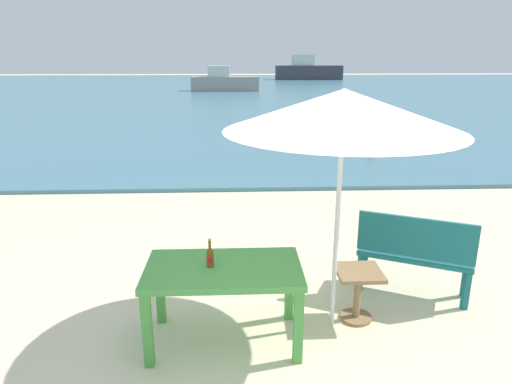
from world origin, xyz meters
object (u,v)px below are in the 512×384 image
object	(u,v)px
boat_tanker	(224,82)
swimmer_person	(372,146)
picnic_table_green	(224,278)
side_table_wood	(358,287)
boat_ferry	(308,71)
patio_umbrella	(343,110)
bench_teal_center	(414,251)
beer_bottle_amber	(210,257)

from	to	relation	value
boat_tanker	swimmer_person	bearing A→B (deg)	-78.30
picnic_table_green	side_table_wood	bearing A→B (deg)	12.82
swimmer_person	boat_ferry	bearing A→B (deg)	83.98
picnic_table_green	patio_umbrella	size ratio (longest dim) A/B	0.61
side_table_wood	boat_tanker	distance (m)	29.03
bench_teal_center	boat_tanker	distance (m)	28.66
swimmer_person	side_table_wood	bearing A→B (deg)	-107.40
patio_umbrella	side_table_wood	xyz separation A→B (m)	(0.27, 0.10, -1.76)
beer_bottle_amber	patio_umbrella	world-z (taller)	patio_umbrella
boat_ferry	boat_tanker	xyz separation A→B (m)	(-8.20, -14.68, -0.26)
bench_teal_center	boat_ferry	size ratio (longest dim) A/B	0.18
beer_bottle_amber	boat_ferry	xyz separation A→B (m)	(7.64, 43.94, 0.10)
swimmer_person	boat_tanker	distance (m)	21.72
patio_umbrella	side_table_wood	distance (m)	1.79
picnic_table_green	boat_ferry	xyz separation A→B (m)	(7.53, 43.94, 0.31)
boat_ferry	boat_tanker	distance (m)	16.81
picnic_table_green	side_table_wood	xyz separation A→B (m)	(1.32, 0.30, -0.30)
picnic_table_green	swimmer_person	distance (m)	8.84
patio_umbrella	bench_teal_center	bearing A→B (deg)	28.48
picnic_table_green	bench_teal_center	bearing A→B (deg)	19.79
patio_umbrella	swimmer_person	xyz separation A→B (m)	(2.68, 7.80, -1.88)
boat_tanker	boat_ferry	bearing A→B (deg)	60.82
swimmer_person	bench_teal_center	bearing A→B (deg)	-103.11
side_table_wood	boat_tanker	xyz separation A→B (m)	(-1.99, 28.96, 0.35)
side_table_wood	bench_teal_center	size ratio (longest dim) A/B	0.44
beer_bottle_amber	boat_ferry	distance (m)	44.60
picnic_table_green	boat_ferry	bearing A→B (deg)	80.28
beer_bottle_amber	boat_ferry	bearing A→B (deg)	80.13
beer_bottle_amber	boat_tanker	world-z (taller)	boat_tanker
swimmer_person	patio_umbrella	bearing A→B (deg)	-108.98
beer_bottle_amber	patio_umbrella	bearing A→B (deg)	9.34
side_table_wood	boat_ferry	world-z (taller)	boat_ferry
picnic_table_green	boat_tanker	bearing A→B (deg)	91.31
picnic_table_green	beer_bottle_amber	world-z (taller)	beer_bottle_amber
patio_umbrella	boat_tanker	world-z (taller)	patio_umbrella
patio_umbrella	boat_ferry	xyz separation A→B (m)	(6.47, 43.74, -1.16)
picnic_table_green	patio_umbrella	xyz separation A→B (m)	(1.05, 0.20, 1.47)
side_table_wood	bench_teal_center	xyz separation A→B (m)	(0.72, 0.43, 0.19)
boat_ferry	picnic_table_green	bearing A→B (deg)	-99.72
beer_bottle_amber	side_table_wood	xyz separation A→B (m)	(1.44, 0.30, -0.50)
bench_teal_center	boat_ferry	bearing A→B (deg)	82.77
bench_teal_center	swimmer_person	size ratio (longest dim) A/B	3.02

